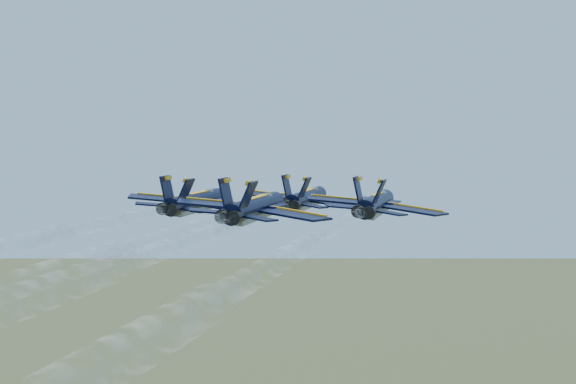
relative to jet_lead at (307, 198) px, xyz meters
The scene contains 6 objects.
jet_lead is the anchor object (origin of this frame).
jet_left 14.48m from the jet_lead, 110.86° to the right, with size 13.63×18.61×4.06m.
jet_right 14.71m from the jet_lead, 30.37° to the right, with size 13.63×18.61×4.06m.
jet_slot 21.56m from the jet_lead, 70.64° to the right, with size 13.63×18.61×4.06m.
smoke_trail_lead 47.75m from the jet_lead, 70.58° to the right, with size 22.95×61.50×1.98m.
smoke_trail_right 59.75m from the jet_lead, 61.43° to the right, with size 22.95×61.50×1.98m.
Camera 1 is at (51.31, -74.44, 107.65)m, focal length 55.00 mm.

